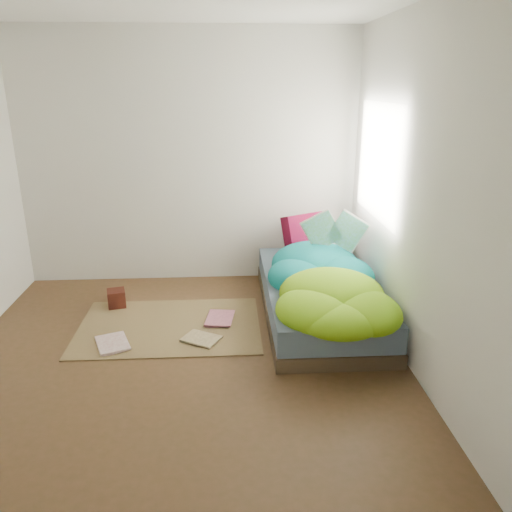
{
  "coord_description": "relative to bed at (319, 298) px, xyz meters",
  "views": [
    {
      "loc": [
        0.38,
        -3.49,
        2.06
      ],
      "look_at": [
        0.64,
        0.75,
        0.58
      ],
      "focal_mm": 35.0,
      "sensor_mm": 36.0,
      "label": 1
    }
  ],
  "objects": [
    {
      "name": "ground",
      "position": [
        -1.22,
        -0.72,
        -0.17
      ],
      "size": [
        3.5,
        3.5,
        0.0
      ],
      "primitive_type": "cube",
      "color": "#48351B",
      "rests_on": "ground"
    },
    {
      "name": "room_walls",
      "position": [
        -1.21,
        -0.71,
        1.46
      ],
      "size": [
        3.54,
        3.54,
        2.62
      ],
      "color": "silver",
      "rests_on": "ground"
    },
    {
      "name": "bed",
      "position": [
        0.0,
        0.0,
        0.0
      ],
      "size": [
        1.0,
        2.0,
        0.34
      ],
      "color": "#3C2E21",
      "rests_on": "ground"
    },
    {
      "name": "duvet",
      "position": [
        0.0,
        -0.22,
        0.34
      ],
      "size": [
        0.96,
        1.84,
        0.34
      ],
      "primitive_type": null,
      "color": "#076879",
      "rests_on": "bed"
    },
    {
      "name": "rug",
      "position": [
        -1.37,
        -0.17,
        -0.16
      ],
      "size": [
        1.6,
        1.1,
        0.01
      ],
      "primitive_type": "cube",
      "color": "brown",
      "rests_on": "ground"
    },
    {
      "name": "pillow_floral",
      "position": [
        0.2,
        0.78,
        0.23
      ],
      "size": [
        0.63,
        0.49,
        0.12
      ],
      "primitive_type": "cube",
      "rotation": [
        0.0,
        0.0,
        -0.3
      ],
      "color": "beige",
      "rests_on": "bed"
    },
    {
      "name": "pillow_magenta",
      "position": [
        -0.04,
        0.69,
        0.4
      ],
      "size": [
        0.46,
        0.34,
        0.45
      ],
      "primitive_type": "cube",
      "rotation": [
        0.0,
        0.0,
        0.49
      ],
      "color": "#440428",
      "rests_on": "bed"
    },
    {
      "name": "open_book",
      "position": [
        0.18,
        0.26,
        0.67
      ],
      "size": [
        0.52,
        0.19,
        0.31
      ],
      "primitive_type": null,
      "rotation": [
        0.0,
        0.0,
        -0.17
      ],
      "color": "#35822A",
      "rests_on": "duvet"
    },
    {
      "name": "wooden_box",
      "position": [
        -1.92,
        0.28,
        -0.07
      ],
      "size": [
        0.2,
        0.2,
        0.16
      ],
      "primitive_type": "cube",
      "rotation": [
        0.0,
        0.0,
        0.24
      ],
      "color": "black",
      "rests_on": "rug"
    },
    {
      "name": "floor_book_a",
      "position": [
        -1.92,
        -0.54,
        -0.14
      ],
      "size": [
        0.34,
        0.39,
        0.02
      ],
      "primitive_type": "imported",
      "rotation": [
        0.0,
        0.0,
        0.37
      ],
      "color": "silver",
      "rests_on": "rug"
    },
    {
      "name": "floor_book_b",
      "position": [
        -1.04,
        -0.08,
        -0.14
      ],
      "size": [
        0.29,
        0.36,
        0.03
      ],
      "primitive_type": "imported",
      "rotation": [
        0.0,
        0.0,
        -0.14
      ],
      "color": "#D67B8E",
      "rests_on": "rug"
    },
    {
      "name": "floor_book_c",
      "position": [
        -1.13,
        -0.55,
        -0.15
      ],
      "size": [
        0.37,
        0.34,
        0.02
      ],
      "primitive_type": "imported",
      "rotation": [
        0.0,
        0.0,
        1.05
      ],
      "color": "tan",
      "rests_on": "rug"
    }
  ]
}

